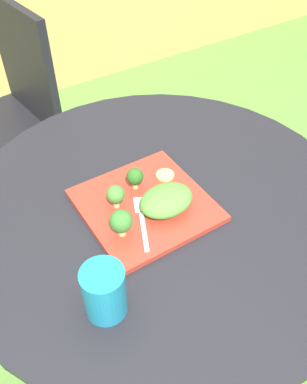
{
  "coord_description": "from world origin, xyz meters",
  "views": [
    {
      "loc": [
        -0.38,
        -0.56,
        1.41
      ],
      "look_at": [
        -0.02,
        -0.0,
        0.76
      ],
      "focal_mm": 38.04,
      "sensor_mm": 36.0,
      "label": 1
    }
  ],
  "objects_px": {
    "patio_chair": "(8,107)",
    "salad_plate": "(146,206)",
    "fork": "(142,218)",
    "drinking_glass": "(105,293)"
  },
  "relations": [
    {
      "from": "patio_chair",
      "to": "salad_plate",
      "type": "height_order",
      "value": "patio_chair"
    },
    {
      "from": "patio_chair",
      "to": "fork",
      "type": "xyz_separation_m",
      "value": [
        0.05,
        -0.94,
        0.21
      ]
    },
    {
      "from": "drinking_glass",
      "to": "salad_plate",
      "type": "bearing_deg",
      "value": 42.01
    },
    {
      "from": "drinking_glass",
      "to": "fork",
      "type": "height_order",
      "value": "drinking_glass"
    },
    {
      "from": "patio_chair",
      "to": "drinking_glass",
      "type": "distance_m",
      "value": 1.12
    },
    {
      "from": "patio_chair",
      "to": "salad_plate",
      "type": "xyz_separation_m",
      "value": [
        0.08,
        -0.91,
        0.2
      ]
    },
    {
      "from": "drinking_glass",
      "to": "fork",
      "type": "relative_size",
      "value": 0.75
    },
    {
      "from": "patio_chair",
      "to": "salad_plate",
      "type": "relative_size",
      "value": 3.21
    },
    {
      "from": "fork",
      "to": "patio_chair",
      "type": "bearing_deg",
      "value": 92.85
    },
    {
      "from": "salad_plate",
      "to": "fork",
      "type": "height_order",
      "value": "fork"
    }
  ]
}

